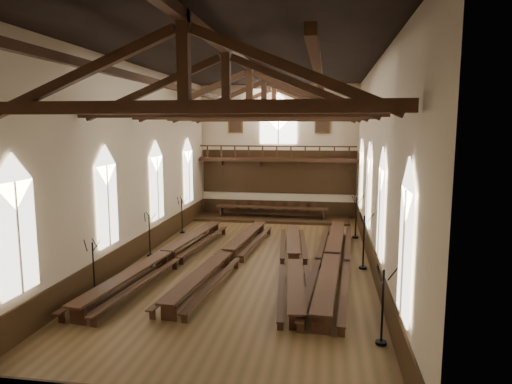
# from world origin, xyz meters

# --- Properties ---
(ground) EXTENTS (26.00, 26.00, 0.00)m
(ground) POSITION_xyz_m (0.00, 0.00, 0.00)
(ground) COLOR brown
(ground) RESTS_ON ground
(room_walls) EXTENTS (26.00, 26.00, 26.00)m
(room_walls) POSITION_xyz_m (0.00, 0.00, 6.46)
(room_walls) COLOR beige
(room_walls) RESTS_ON ground
(wainscot_band) EXTENTS (12.00, 26.00, 1.20)m
(wainscot_band) POSITION_xyz_m (0.00, 0.00, 0.60)
(wainscot_band) COLOR #352210
(wainscot_band) RESTS_ON ground
(side_windows) EXTENTS (11.85, 19.80, 4.50)m
(side_windows) POSITION_xyz_m (-0.00, -0.00, 3.74)
(side_windows) COLOR white
(side_windows) RESTS_ON room_walls
(end_window) EXTENTS (2.80, 0.12, 3.80)m
(end_window) POSITION_xyz_m (0.00, 12.90, 7.22)
(end_window) COLOR silver
(end_window) RESTS_ON room_walls
(minstrels_gallery) EXTENTS (11.80, 1.24, 3.70)m
(minstrels_gallery) POSITION_xyz_m (0.00, 12.66, 3.91)
(minstrels_gallery) COLOR #382111
(minstrels_gallery) RESTS_ON room_walls
(portraits) EXTENTS (7.75, 0.09, 1.45)m
(portraits) POSITION_xyz_m (0.00, 12.90, 7.10)
(portraits) COLOR brown
(portraits) RESTS_ON room_walls
(roof_trusses) EXTENTS (11.70, 25.70, 2.80)m
(roof_trusses) POSITION_xyz_m (0.00, -0.00, 8.22)
(roof_trusses) COLOR #382111
(roof_trusses) RESTS_ON room_walls
(refectory_row_a) EXTENTS (2.29, 14.79, 0.78)m
(refectory_row_a) POSITION_xyz_m (-4.09, -0.70, 0.57)
(refectory_row_a) COLOR #382111
(refectory_row_a) RESTS_ON ground
(refectory_row_b) EXTENTS (2.13, 14.50, 0.75)m
(refectory_row_b) POSITION_xyz_m (-1.13, -0.03, 0.55)
(refectory_row_b) COLOR #382111
(refectory_row_b) RESTS_ON ground
(refectory_row_c) EXTENTS (1.98, 13.96, 0.69)m
(refectory_row_c) POSITION_xyz_m (2.20, -0.33, 0.51)
(refectory_row_c) COLOR #382111
(refectory_row_c) RESTS_ON ground
(refectory_row_d) EXTENTS (2.13, 15.17, 0.82)m
(refectory_row_d) POSITION_xyz_m (4.08, 0.05, 0.60)
(refectory_row_d) COLOR #382111
(refectory_row_d) RESTS_ON ground
(dais) EXTENTS (11.40, 2.85, 0.19)m
(dais) POSITION_xyz_m (-0.31, 11.40, 0.10)
(dais) COLOR #352210
(dais) RESTS_ON ground
(high_table) EXTENTS (8.33, 1.17, 0.78)m
(high_table) POSITION_xyz_m (-0.31, 11.40, 0.85)
(high_table) COLOR #382111
(high_table) RESTS_ON dais
(high_chairs) EXTENTS (6.82, 0.52, 1.10)m
(high_chairs) POSITION_xyz_m (-0.31, 12.22, 0.79)
(high_chairs) COLOR #382111
(high_chairs) RESTS_ON dais
(candelabrum_left_near) EXTENTS (0.73, 0.69, 2.41)m
(candelabrum_left_near) POSITION_xyz_m (-5.55, -5.10, 0.73)
(candelabrum_left_near) COLOR black
(candelabrum_left_near) RESTS_ON ground
(candelabrum_left_mid) EXTENTS (0.64, 0.74, 2.40)m
(candelabrum_left_mid) POSITION_xyz_m (-5.55, 0.80, 0.73)
(candelabrum_left_mid) COLOR black
(candelabrum_left_mid) RESTS_ON ground
(candelabrum_left_far) EXTENTS (0.68, 0.73, 2.39)m
(candelabrum_left_far) POSITION_xyz_m (-5.55, 6.29, 0.73)
(candelabrum_left_far) COLOR black
(candelabrum_left_far) RESTS_ON ground
(candelabrum_right_near) EXTENTS (0.72, 0.80, 2.62)m
(candelabrum_right_near) POSITION_xyz_m (5.55, -7.52, 0.79)
(candelabrum_right_near) COLOR black
(candelabrum_right_near) RESTS_ON ground
(candelabrum_right_mid) EXTENTS (0.77, 0.87, 2.82)m
(candelabrum_right_mid) POSITION_xyz_m (5.55, 0.37, 0.86)
(candelabrum_right_mid) COLOR black
(candelabrum_right_mid) RESTS_ON ground
(candelabrum_right_far) EXTENTS (0.80, 0.82, 2.73)m
(candelabrum_right_far) POSITION_xyz_m (5.55, 6.63, 0.83)
(candelabrum_right_far) COLOR black
(candelabrum_right_far) RESTS_ON ground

